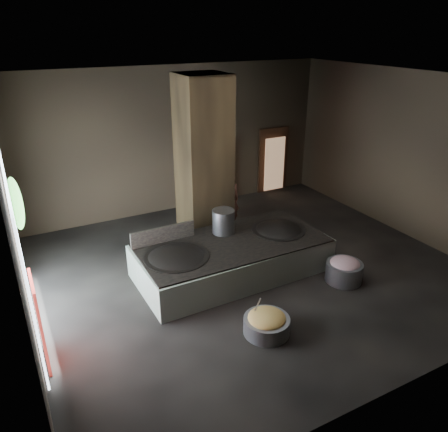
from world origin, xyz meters
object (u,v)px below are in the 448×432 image
cook (229,200)px  meat_basin (344,272)px  wok_right (278,232)px  veg_basin (267,325)px  stock_pot (223,221)px  hearth_platform (232,258)px  wok_left (176,260)px

cook → meat_basin: size_ratio=1.96×
wok_right → meat_basin: size_ratio=1.57×
veg_basin → meat_basin: 2.76m
stock_pot → veg_basin: stock_pot is taller
hearth_platform → wok_right: 1.40m
wok_left → veg_basin: (0.95, -2.28, -0.58)m
wok_left → hearth_platform: bearing=2.0°
wok_right → cook: 2.33m
wok_left → veg_basin: size_ratio=1.57×
wok_left → cook: (2.65, 2.43, 0.08)m
wok_left → stock_pot: bearing=21.8°
wok_right → meat_basin: wok_right is taller
wok_left → meat_basin: 3.93m
hearth_platform → stock_pot: size_ratio=7.67×
cook → wok_right: bearing=102.8°
stock_pot → veg_basin: 3.08m
wok_right → stock_pot: stock_pot is taller
hearth_platform → wok_right: wok_right is taller
wok_right → stock_pot: size_ratio=2.25×
veg_basin → cook: bearing=70.1°
wok_right → meat_basin: (0.79, -1.61, -0.52)m
wok_right → hearth_platform: bearing=-177.9°
wok_right → veg_basin: size_ratio=1.46×
wok_left → wok_right: bearing=2.0°
stock_pot → veg_basin: bearing=-100.9°
veg_basin → meat_basin: (2.65, 0.76, 0.07)m
wok_left → stock_pot: (1.50, 0.60, 0.38)m
veg_basin → stock_pot: bearing=79.1°
wok_left → stock_pot: size_ratio=2.42×
wok_left → veg_basin: bearing=-67.4°
wok_left → cook: 3.60m
hearth_platform → wok_left: size_ratio=3.17×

